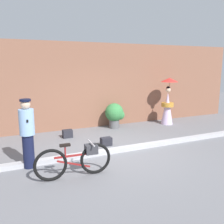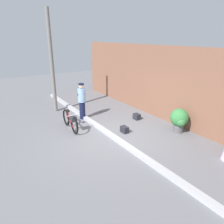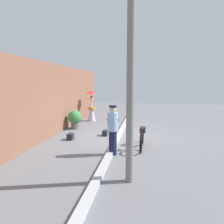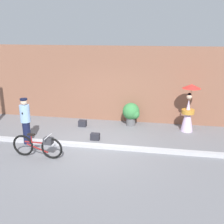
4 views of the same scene
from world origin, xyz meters
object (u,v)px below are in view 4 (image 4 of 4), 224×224
Objects in this scene: bicycle_near_officer at (39,146)px; backpack_on_pavement at (83,123)px; person_with_parasol at (188,109)px; potted_plant_by_door at (131,113)px; person_officer at (26,120)px; backpack_spare at (95,137)px.

bicycle_near_officer is 3.02m from backpack_on_pavement.
person_with_parasol reaches higher than potted_plant_by_door.
potted_plant_by_door is 3.04× the size of backpack_on_pavement.
bicycle_near_officer is at bearing -100.40° from backpack_on_pavement.
person_officer is (-0.88, 0.94, 0.48)m from bicycle_near_officer.
bicycle_near_officer is at bearing -130.10° from backpack_spare.
person_with_parasol is at bearing 3.21° from backpack_on_pavement.
person_officer is at bearing -143.47° from potted_plant_by_door.
backpack_on_pavement is (-1.98, -0.50, -0.41)m from potted_plant_by_door.
person_officer is at bearing 133.21° from bicycle_near_officer.
potted_plant_by_door is 2.17m from backpack_spare.
backpack_spare is (-3.37, -1.54, -0.77)m from person_with_parasol.
person_with_parasol is 5.75× the size of backpack_spare.
backpack_spare is at bearing -155.45° from person_with_parasol.
potted_plant_by_door reaches higher than backpack_spare.
potted_plant_by_door is at bearing 14.27° from backpack_on_pavement.
backpack_spare is at bearing -121.92° from potted_plant_by_door.
potted_plant_by_door is at bearing 173.24° from person_with_parasol.
person_officer is 2.50m from backpack_spare.
backpack_spare is (-1.12, -1.80, -0.42)m from potted_plant_by_door.
backpack_spare is at bearing 17.46° from person_officer.
potted_plant_by_door reaches higher than backpack_on_pavement.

